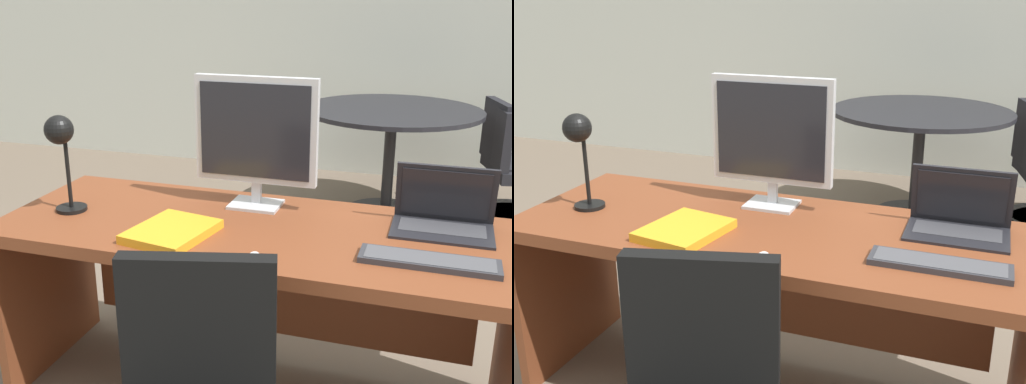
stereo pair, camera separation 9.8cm
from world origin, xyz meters
TOP-DOWN VIEW (x-y plane):
  - ground at (0.00, 1.50)m, footprint 12.00×12.00m
  - back_wall at (0.00, 3.33)m, footprint 10.00×0.10m
  - desk at (0.00, 0.04)m, footprint 1.90×0.73m
  - monitor at (-0.06, 0.21)m, footprint 0.49×0.16m
  - laptop at (0.66, 0.20)m, footprint 0.36×0.24m
  - keyboard at (0.63, -0.14)m, footprint 0.44×0.12m
  - mouse at (0.10, -0.30)m, footprint 0.04×0.07m
  - desk_lamp at (-0.73, -0.08)m, footprint 0.12×0.14m
  - book at (-0.24, -0.18)m, footprint 0.30×0.34m
  - meeting_table at (0.27, 2.27)m, footprint 1.22×1.22m

SIDE VIEW (x-z plane):
  - ground at x=0.00m, z-range 0.00..0.00m
  - desk at x=0.00m, z-range 0.19..0.93m
  - meeting_table at x=0.27m, z-range 0.20..0.99m
  - keyboard at x=0.63m, z-range 0.74..0.76m
  - mouse at x=0.10m, z-range 0.74..0.77m
  - book at x=-0.24m, z-range 0.74..0.77m
  - laptop at x=0.66m, z-range 0.70..0.92m
  - desk_lamp at x=-0.73m, z-range 0.83..1.21m
  - monitor at x=-0.06m, z-range 0.77..1.29m
  - back_wall at x=0.00m, z-range 0.00..2.80m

